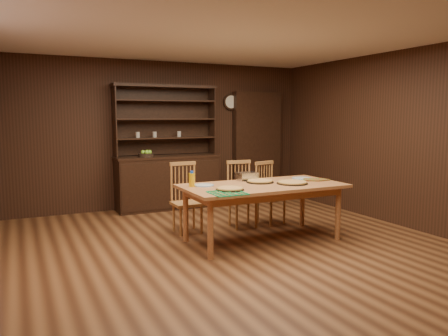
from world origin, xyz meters
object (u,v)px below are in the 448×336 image
china_hutch (167,175)px  chair_right (268,191)px  chair_left (185,195)px  dining_table (263,190)px  chair_center (241,192)px  juice_bottle (192,180)px

china_hutch → chair_right: size_ratio=2.30×
chair_left → chair_right: chair_left is taller
dining_table → chair_center: (0.11, 0.81, -0.16)m
chair_left → juice_bottle: 0.73m
china_hutch → chair_left: 1.64m
chair_center → dining_table: bearing=-92.0°
chair_left → chair_right: size_ratio=1.05×
chair_left → chair_right: (1.32, -0.07, -0.02)m
chair_right → juice_bottle: 1.61m
dining_table → juice_bottle: (-0.90, 0.23, 0.16)m
chair_left → juice_bottle: chair_left is taller
chair_left → chair_center: chair_left is taller
china_hutch → dining_table: bearing=-79.1°
china_hutch → dining_table: 2.53m
chair_left → chair_right: bearing=-3.3°
chair_left → chair_center: (0.86, -0.06, -0.01)m
chair_left → juice_bottle: (-0.15, -0.64, 0.32)m
chair_right → juice_bottle: juice_bottle is taller
dining_table → chair_left: (-0.75, 0.87, -0.16)m
china_hutch → dining_table: (0.48, -2.49, 0.08)m
dining_table → chair_left: 1.16m
dining_table → chair_right: size_ratio=2.22×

